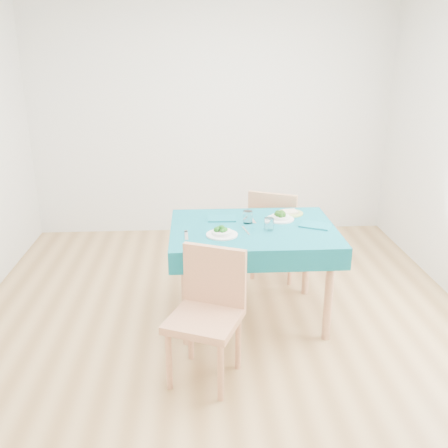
{
  "coord_description": "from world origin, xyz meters",
  "views": [
    {
      "loc": [
        -0.2,
        -3.35,
        2.02
      ],
      "look_at": [
        0.0,
        0.0,
        0.85
      ],
      "focal_mm": 40.0,
      "sensor_mm": 36.0,
      "label": 1
    }
  ],
  "objects": [
    {
      "name": "fork_far",
      "position": [
        0.24,
        0.35,
        0.76
      ],
      "size": [
        0.04,
        0.18,
        0.0
      ],
      "primitive_type": "cube",
      "rotation": [
        0.0,
        0.0,
        0.11
      ],
      "color": "silver",
      "rests_on": "table"
    },
    {
      "name": "tumbler_side",
      "position": [
        0.34,
        0.11,
        0.8
      ],
      "size": [
        0.07,
        0.07,
        0.09
      ],
      "primitive_type": "cylinder",
      "color": "white",
      "rests_on": "table"
    },
    {
      "name": "napkin_near",
      "position": [
        0.01,
        0.38,
        0.76
      ],
      "size": [
        0.22,
        0.16,
        0.01
      ],
      "primitive_type": "cube",
      "rotation": [
        0.0,
        0.0,
        -0.03
      ],
      "color": "#0D616F",
      "rests_on": "table"
    },
    {
      "name": "side_plate",
      "position": [
        0.57,
        0.48,
        0.76
      ],
      "size": [
        0.21,
        0.21,
        0.01
      ],
      "primitive_type": "cylinder",
      "color": "#9EBD5C",
      "rests_on": "table"
    },
    {
      "name": "chair_near",
      "position": [
        -0.16,
        -0.6,
        0.53
      ],
      "size": [
        0.57,
        0.59,
        1.05
      ],
      "primitive_type": "cube",
      "rotation": [
        0.0,
        0.0,
        -0.4
      ],
      "color": "tan",
      "rests_on": "ground"
    },
    {
      "name": "knife_near",
      "position": [
        0.17,
        0.1,
        0.76
      ],
      "size": [
        0.05,
        0.18,
        0.0
      ],
      "primitive_type": "cube",
      "rotation": [
        0.0,
        0.0,
        0.17
      ],
      "color": "silver",
      "rests_on": "table"
    },
    {
      "name": "knife_far",
      "position": [
        0.74,
        0.17,
        0.76
      ],
      "size": [
        0.06,
        0.19,
        0.0
      ],
      "primitive_type": "cube",
      "rotation": [
        0.0,
        0.0,
        0.25
      ],
      "color": "silver",
      "rests_on": "table"
    },
    {
      "name": "room_shell",
      "position": [
        0.0,
        0.0,
        1.35
      ],
      "size": [
        4.02,
        4.52,
        2.73
      ],
      "color": "olive",
      "rests_on": "ground"
    },
    {
      "name": "table",
      "position": [
        0.23,
        0.18,
        0.38
      ],
      "size": [
        1.23,
        0.94,
        0.76
      ],
      "primitive_type": "cube",
      "color": "#095665",
      "rests_on": "ground"
    },
    {
      "name": "bowl_near",
      "position": [
        -0.01,
        0.01,
        0.79
      ],
      "size": [
        0.23,
        0.23,
        0.07
      ],
      "primitive_type": null,
      "color": "white",
      "rests_on": "table"
    },
    {
      "name": "bread_slice",
      "position": [
        0.57,
        0.48,
        0.78
      ],
      "size": [
        0.12,
        0.12,
        0.02
      ],
      "primitive_type": "cube",
      "rotation": [
        0.0,
        0.0,
        0.14
      ],
      "color": "beige",
      "rests_on": "side_plate"
    },
    {
      "name": "napkin_far",
      "position": [
        0.7,
        0.17,
        0.76
      ],
      "size": [
        0.27,
        0.24,
        0.01
      ],
      "primitive_type": "cube",
      "rotation": [
        0.0,
        0.0,
        -0.45
      ],
      "color": "#0D616F",
      "rests_on": "table"
    },
    {
      "name": "fork_near",
      "position": [
        -0.27,
        0.02,
        0.76
      ],
      "size": [
        0.03,
        0.19,
        0.0
      ],
      "primitive_type": "cube",
      "rotation": [
        0.0,
        0.0,
        0.04
      ],
      "color": "silver",
      "rests_on": "table"
    },
    {
      "name": "chair_far",
      "position": [
        0.55,
        0.96,
        0.55
      ],
      "size": [
        0.6,
        0.62,
        1.09
      ],
      "primitive_type": "cube",
      "rotation": [
        0.0,
        0.0,
        2.71
      ],
      "color": "tan",
      "rests_on": "ground"
    },
    {
      "name": "tumbler_center",
      "position": [
        0.2,
        0.28,
        0.81
      ],
      "size": [
        0.07,
        0.07,
        0.1
      ],
      "primitive_type": "cylinder",
      "color": "white",
      "rests_on": "table"
    },
    {
      "name": "bowl_far",
      "position": [
        0.46,
        0.34,
        0.79
      ],
      "size": [
        0.22,
        0.22,
        0.07
      ],
      "primitive_type": null,
      "color": "white",
      "rests_on": "table"
    }
  ]
}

